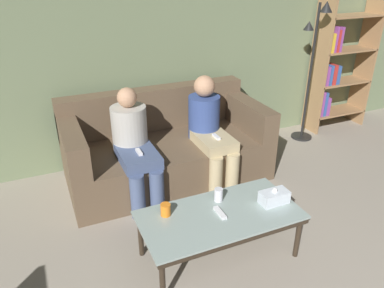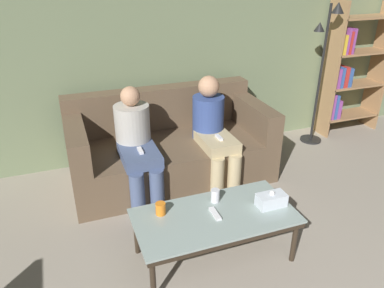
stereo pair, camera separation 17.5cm
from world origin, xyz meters
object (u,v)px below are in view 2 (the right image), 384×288
at_px(coffee_table, 215,219).
at_px(game_remote, 215,214).
at_px(cup_near_left, 161,209).
at_px(seated_person_mid_left, 213,128).
at_px(couch, 169,147).
at_px(seated_person_left_end, 136,141).
at_px(standing_lamp, 323,61).
at_px(tissue_box, 271,200).
at_px(bookshelf, 348,71).
at_px(cup_near_right, 215,196).

relative_size(coffee_table, game_remote, 7.93).
relative_size(cup_near_left, seated_person_mid_left, 0.09).
height_order(couch, coffee_table, couch).
height_order(cup_near_left, seated_person_left_end, seated_person_left_end).
bearing_deg(seated_person_mid_left, cup_near_left, -130.86).
bearing_deg(couch, standing_lamp, 5.39).
bearing_deg(standing_lamp, game_remote, -143.16).
height_order(coffee_table, seated_person_left_end, seated_person_left_end).
bearing_deg(seated_person_left_end, tissue_box, -55.14).
bearing_deg(tissue_box, standing_lamp, 44.66).
height_order(cup_near_left, bookshelf, bookshelf).
relative_size(cup_near_right, seated_person_left_end, 0.10).
height_order(cup_near_left, cup_near_right, cup_near_right).
bearing_deg(cup_near_left, seated_person_mid_left, 49.14).
bearing_deg(seated_person_left_end, seated_person_mid_left, 0.25).
xyz_separation_m(cup_near_right, seated_person_mid_left, (0.37, 0.93, 0.13)).
height_order(couch, seated_person_mid_left, seated_person_mid_left).
relative_size(game_remote, seated_person_mid_left, 0.14).
relative_size(coffee_table, seated_person_left_end, 1.13).
bearing_deg(standing_lamp, coffee_table, -143.16).
xyz_separation_m(coffee_table, game_remote, (0.00, -0.00, 0.05)).
distance_m(cup_near_right, tissue_box, 0.43).
bearing_deg(cup_near_left, bookshelf, 27.23).
xyz_separation_m(coffee_table, cup_near_left, (-0.37, 0.15, 0.09)).
relative_size(cup_near_left, tissue_box, 0.42).
distance_m(coffee_table, cup_near_left, 0.41).
distance_m(tissue_box, standing_lamp, 2.27).
relative_size(cup_near_left, cup_near_right, 0.89).
height_order(coffee_table, tissue_box, tissue_box).
bearing_deg(bookshelf, tissue_box, -141.18).
height_order(tissue_box, bookshelf, bookshelf).
bearing_deg(tissue_box, cup_near_right, 152.33).
bearing_deg(couch, coffee_table, -92.25).
bearing_deg(cup_near_left, coffee_table, -21.87).
relative_size(couch, seated_person_mid_left, 1.87).
bearing_deg(cup_near_right, game_remote, -113.48).
distance_m(couch, cup_near_left, 1.25).
bearing_deg(cup_near_right, cup_near_left, -178.83).
relative_size(couch, cup_near_left, 21.64).
xyz_separation_m(couch, cup_near_left, (-0.42, -1.17, 0.12)).
bearing_deg(seated_person_mid_left, cup_near_right, -111.83).
xyz_separation_m(standing_lamp, seated_person_left_end, (-2.34, -0.42, -0.46)).
relative_size(bookshelf, standing_lamp, 1.01).
height_order(couch, bookshelf, bookshelf).
distance_m(coffee_table, standing_lamp, 2.60).
bearing_deg(couch, seated_person_mid_left, -31.28).
distance_m(coffee_table, tissue_box, 0.46).
height_order(cup_near_right, standing_lamp, standing_lamp).
bearing_deg(tissue_box, seated_person_mid_left, 90.27).
bearing_deg(cup_near_left, tissue_box, -13.03).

